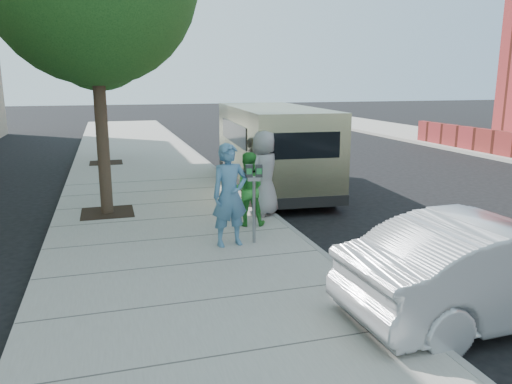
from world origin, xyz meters
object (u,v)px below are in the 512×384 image
sedan (498,268)px  person_gray_shirt (264,173)px  parking_meter (254,187)px  person_officer (230,195)px  person_green_shirt (247,189)px  van (272,147)px  tree_far (99,32)px  person_striped_polo (253,172)px

sedan → person_gray_shirt: bearing=13.7°
sedan → parking_meter: bearing=31.0°
person_officer → person_gray_shirt: bearing=47.9°
parking_meter → person_green_shirt: size_ratio=0.96×
van → person_gray_shirt: bearing=-107.4°
person_green_shirt → van: bearing=-103.5°
person_officer → person_green_shirt: person_officer is taller
parking_meter → person_green_shirt: person_green_shirt is taller
van → person_officer: van is taller
parking_meter → tree_far: bearing=116.8°
sedan → person_green_shirt: person_green_shirt is taller
tree_far → person_gray_shirt: (3.45, -8.82, -3.76)m
person_officer → person_striped_polo: person_officer is taller
van → person_officer: size_ratio=3.49×
tree_far → person_officer: (2.18, -10.73, -3.77)m
person_striped_polo → person_gray_shirt: bearing=47.8°
tree_far → sedan: tree_far is taller
person_officer → person_gray_shirt: person_gray_shirt is taller
parking_meter → person_green_shirt: (0.21, 1.21, -0.31)m
parking_meter → person_gray_shirt: size_ratio=0.78×
parking_meter → van: bearing=80.9°
tree_far → person_striped_polo: bearing=-66.4°
tree_far → van: tree_far is taller
van → sedan: size_ratio=1.54×
person_green_shirt → person_striped_polo: (0.59, 1.60, 0.06)m
parking_meter → person_officer: bearing=-167.1°
tree_far → van: 8.21m
person_green_shirt → person_officer: bearing=72.6°
person_gray_shirt → van: bearing=-149.8°
sedan → person_gray_shirt: person_gray_shirt is taller
van → person_officer: (-2.49, -5.01, -0.18)m
sedan → person_gray_shirt: size_ratio=2.25×
person_striped_polo → person_officer: bearing=23.4°
person_officer → person_striped_polo: (1.27, 2.81, -0.11)m
person_officer → person_gray_shirt: 2.29m
parking_meter → van: 5.40m
van → sedan: 8.69m
van → person_green_shirt: van is taller
parking_meter → person_officer: person_officer is taller
tree_far → van: bearing=-50.7°
tree_far → person_green_shirt: (2.86, -9.52, -3.94)m
sedan → person_officer: bearing=35.9°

